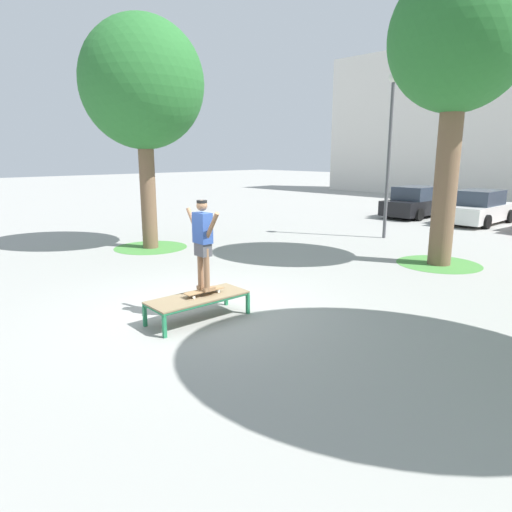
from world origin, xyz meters
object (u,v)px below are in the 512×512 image
object	(u,v)px
skate_box	(198,299)
skateboard	(204,291)
car_black	(417,203)
car_white	(479,208)
tree_mid_back	(458,43)
tree_near_left	(143,85)
light_post	(390,132)
skater	(203,239)

from	to	relation	value
skate_box	skateboard	world-z (taller)	skateboard
car_black	car_white	distance (m)	3.06
skate_box	tree_mid_back	size ratio (longest dim) A/B	0.25
skateboard	tree_near_left	world-z (taller)	tree_near_left
skate_box	car_white	bearing A→B (deg)	94.14
tree_near_left	car_white	bearing A→B (deg)	67.98
tree_near_left	light_post	size ratio (longest dim) A/B	1.23
tree_mid_back	light_post	distance (m)	4.64
skate_box	skateboard	distance (m)	0.19
skateboard	light_post	bearing A→B (deg)	102.36
skate_box	car_black	xyz separation A→B (m)	(-4.24, 16.58, 0.28)
car_white	tree_near_left	bearing A→B (deg)	-112.02
skater	car_black	size ratio (longest dim) A/B	0.40
tree_mid_back	car_white	xyz separation A→B (m)	(-2.29, 8.75, -5.15)
skater	light_post	size ratio (longest dim) A/B	0.29
skateboard	tree_near_left	bearing A→B (deg)	157.01
skater	tree_near_left	world-z (taller)	tree_near_left
skater	tree_mid_back	xyz separation A→B (m)	(1.10, 7.48, 4.31)
car_white	light_post	distance (m)	7.00
tree_near_left	car_black	distance (m)	14.53
skate_box	tree_mid_back	xyz separation A→B (m)	(1.10, 7.62, 5.43)
skater	tree_near_left	distance (m)	8.05
car_black	tree_near_left	bearing A→B (deg)	-99.87
skater	light_post	world-z (taller)	light_post
skate_box	tree_near_left	size ratio (longest dim) A/B	0.27
tree_mid_back	light_post	bearing A→B (deg)	142.07
tree_mid_back	skate_box	bearing A→B (deg)	-98.24
skateboard	tree_mid_back	xyz separation A→B (m)	(1.10, 7.48, 5.30)
skate_box	skater	world-z (taller)	skater
tree_near_left	car_black	size ratio (longest dim) A/B	1.69
tree_near_left	tree_mid_back	world-z (taller)	tree_mid_back
skate_box	tree_mid_back	bearing A→B (deg)	81.76
tree_near_left	light_post	distance (m)	8.59
skate_box	skater	distance (m)	1.13
tree_mid_back	light_post	world-z (taller)	tree_mid_back
car_black	light_post	bearing A→B (deg)	-72.23
light_post	car_white	bearing A→B (deg)	80.71
car_white	car_black	bearing A→B (deg)	176.15
car_black	light_post	xyz separation A→B (m)	(2.05, -6.38, 3.13)
tree_mid_back	car_white	bearing A→B (deg)	104.67
light_post	skater	bearing A→B (deg)	-77.63
skate_box	tree_near_left	xyz separation A→B (m)	(-6.62, 2.95, 4.73)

